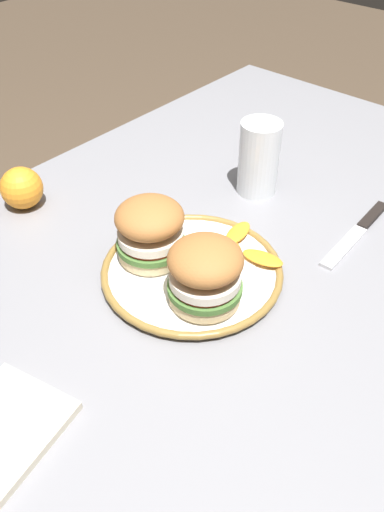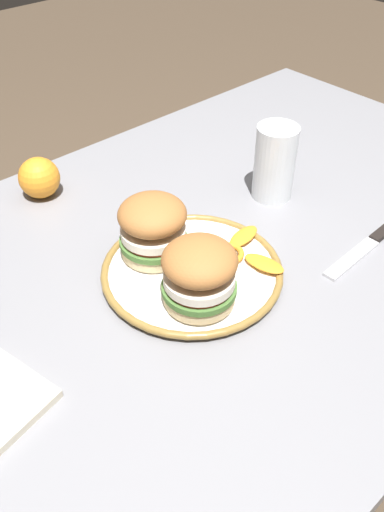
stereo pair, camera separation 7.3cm
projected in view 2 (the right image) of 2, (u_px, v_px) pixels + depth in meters
name	position (u px, v px, depth m)	size (l,w,h in m)	color
ground_plane	(202.00, 472.00, 1.38)	(8.00, 8.00, 0.00)	#4C3D2D
dining_table	(206.00, 291.00, 0.96)	(1.42, 0.86, 0.74)	gray
dinner_plate	(192.00, 271.00, 0.84)	(0.29, 0.29, 0.02)	white
sandwich_half_left	(199.00, 273.00, 0.75)	(0.12, 0.12, 0.10)	beige
sandwich_half_right	(153.00, 227.00, 0.83)	(0.14, 0.14, 0.10)	beige
orange_peel_curled	(229.00, 253.00, 0.85)	(0.07, 0.07, 0.01)	orange
orange_peel_strip_long	(244.00, 236.00, 0.89)	(0.07, 0.04, 0.01)	orange
orange_peel_strip_short	(264.00, 263.00, 0.84)	(0.04, 0.07, 0.01)	orange
drinking_glass	(274.00, 167.00, 0.98)	(0.08, 0.08, 0.14)	white
whole_orange	(39.00, 178.00, 0.99)	(0.08, 0.08, 0.08)	orange
table_knife	(372.00, 242.00, 0.91)	(0.22, 0.03, 0.01)	silver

